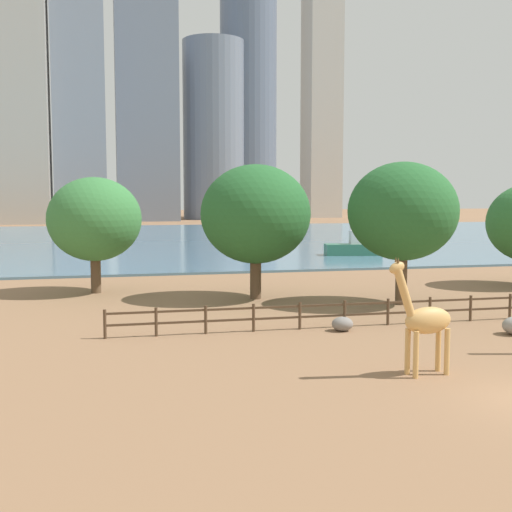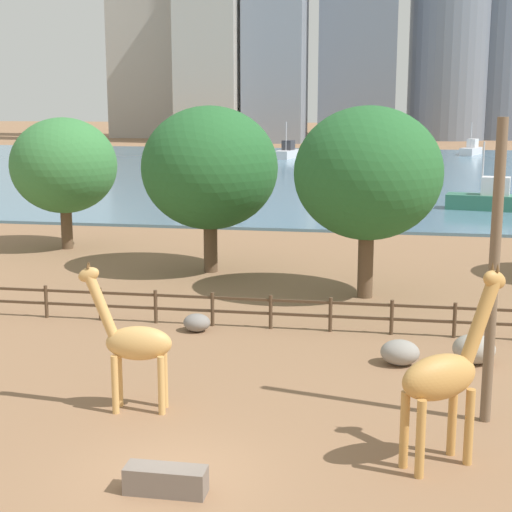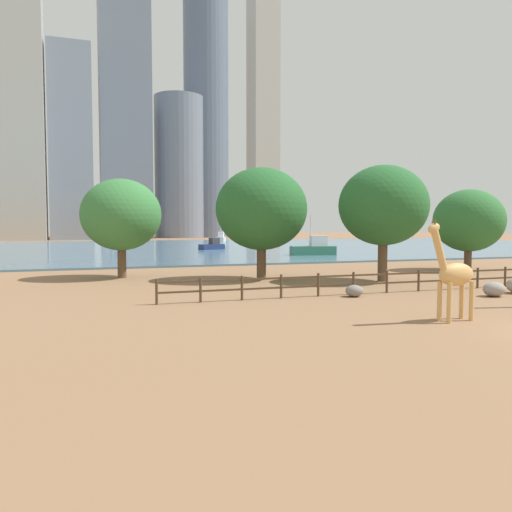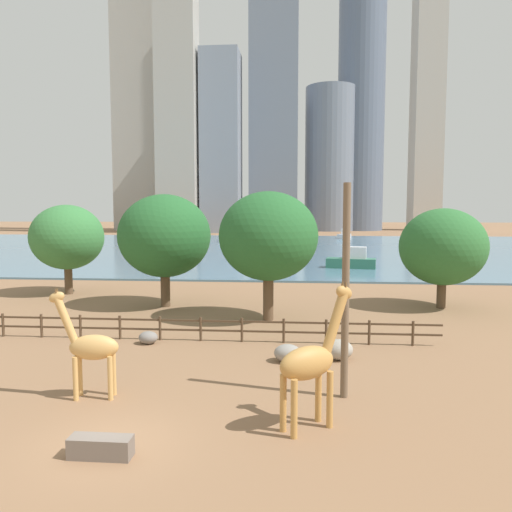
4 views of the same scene
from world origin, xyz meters
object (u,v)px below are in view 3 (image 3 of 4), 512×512
object	(u,v)px
boulder_near_fence	(354,291)
tree_center_broad	(121,215)
tree_left_small	(469,221)
boat_sailboat	(113,240)
boat_tug	(314,248)
boulder_small	(494,289)
tree_right_tall	(383,206)
boat_barge	(212,246)
boat_ferry	(221,238)
giraffe_tall	(454,274)
tree_left_large	(261,209)

from	to	relation	value
boulder_near_fence	tree_center_broad	distance (m)	19.16
tree_left_small	boulder_near_fence	bearing A→B (deg)	-148.07
boat_sailboat	boat_tug	world-z (taller)	same
boulder_small	boat_tug	size ratio (longest dim) A/B	0.21
boulder_small	boat_sailboat	xyz separation A→B (m)	(-15.26, 87.27, 0.65)
tree_right_tall	boat_barge	bearing A→B (deg)	90.44
boulder_small	tree_center_broad	distance (m)	25.87
tree_right_tall	boat_sailboat	world-z (taller)	tree_right_tall
boulder_near_fence	boat_ferry	xyz separation A→B (m)	(18.85, 96.75, 0.68)
tree_center_broad	boat_tug	world-z (taller)	tree_center_broad
tree_center_broad	boat_tug	bearing A→B (deg)	37.22
boulder_near_fence	boat_barge	world-z (taller)	boat_barge
giraffe_tall	boulder_near_fence	world-z (taller)	giraffe_tall
boat_ferry	tree_right_tall	bearing A→B (deg)	13.85
tree_left_small	giraffe_tall	bearing A→B (deg)	-133.58
boat_ferry	tree_center_broad	bearing A→B (deg)	1.72
giraffe_tall	tree_right_tall	bearing A→B (deg)	-119.72
tree_center_broad	boat_ferry	size ratio (longest dim) A/B	1.30
boulder_small	tree_left_small	bearing A→B (deg)	52.12
boat_tug	tree_right_tall	bearing A→B (deg)	83.44
boulder_near_fence	boat_sailboat	distance (m)	85.13
tree_right_tall	boat_ferry	size ratio (longest dim) A/B	1.43
tree_left_small	boat_tug	xyz separation A→B (m)	(-3.92, 22.90, -3.34)
tree_left_large	boat_sailboat	world-z (taller)	tree_left_large
tree_right_tall	boat_ferry	distance (m)	91.51
tree_center_broad	boat_barge	size ratio (longest dim) A/B	1.66
boat_sailboat	boat_barge	size ratio (longest dim) A/B	1.34
tree_left_large	boat_tug	xyz separation A→B (m)	(16.00, 24.07, -4.09)
boulder_near_fence	boat_barge	distance (m)	53.81
tree_center_broad	boat_sailboat	bearing A→B (deg)	87.14
tree_left_small	boat_tug	bearing A→B (deg)	99.72
boat_tug	tree_left_small	bearing A→B (deg)	109.60
boat_tug	boat_barge	xyz separation A→B (m)	(-8.61, 19.32, -0.23)
tree_right_tall	boat_ferry	world-z (taller)	tree_right_tall
tree_right_tall	boat_barge	distance (m)	47.48
tree_left_large	boat_tug	bearing A→B (deg)	56.37
boulder_near_fence	tree_center_broad	bearing A→B (deg)	127.56
giraffe_tall	boat_tug	xyz separation A→B (m)	(14.05, 41.78, -0.89)
boulder_small	boat_tug	world-z (taller)	boat_tug
giraffe_tall	boat_ferry	world-z (taller)	boat_ferry
giraffe_tall	boat_tug	size ratio (longest dim) A/B	0.70
giraffe_tall	tree_center_broad	distance (m)	25.31
giraffe_tall	boat_sailboat	xyz separation A→B (m)	(-8.02, 92.36, -0.89)
boulder_small	boat_barge	size ratio (longest dim) A/B	0.28
boulder_near_fence	tree_left_small	distance (m)	21.74
boat_ferry	boat_barge	world-z (taller)	boat_ferry
boulder_near_fence	tree_left_large	xyz separation A→B (m)	(-1.81, 10.13, 4.82)
boulder_small	tree_center_broad	world-z (taller)	tree_center_broad
boat_barge	tree_left_large	bearing A→B (deg)	56.88
giraffe_tall	boat_ferry	size ratio (longest dim) A/B	0.73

